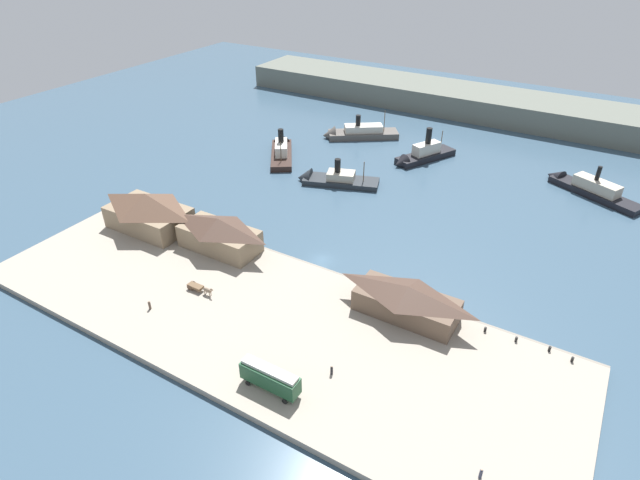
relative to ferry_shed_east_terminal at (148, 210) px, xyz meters
The scene contains 21 objects.
ground_plane 40.71m from the ferry_shed_east_terminal, 14.20° to the left, with size 320.00×320.00×0.00m, color #385166.
quay_promenade 41.23m from the ferry_shed_east_terminal, 17.21° to the right, with size 110.00×36.00×1.20m, color #9E9384.
seawall_edge 39.92m from the ferry_shed_east_terminal, ahead, with size 110.00×0.80×1.00m, color gray.
ferry_shed_east_terminal is the anchor object (origin of this frame).
ferry_shed_central_terminal 19.33m from the ferry_shed_east_terminal, ahead, with size 17.26×8.44×7.28m.
ferry_shed_west_terminal 61.41m from the ferry_shed_east_terminal, ahead, with size 18.34×7.94×6.15m.
street_tram 56.41m from the ferry_shed_east_terminal, 25.89° to the right, with size 9.55×2.64×4.24m.
horse_cart 28.61m from the ferry_shed_east_terminal, 25.49° to the right, with size 5.97×1.49×1.87m.
pedestrian_walking_west 59.80m from the ferry_shed_east_terminal, 16.95° to the right, with size 0.42×0.42×1.71m.
pedestrian_near_cart 29.86m from the ferry_shed_east_terminal, 44.08° to the right, with size 0.44×0.44×1.79m.
pedestrian_walking_east 84.98m from the ferry_shed_east_terminal, 15.63° to the right, with size 0.42×0.42×1.70m.
mooring_post_center_west 85.34m from the ferry_shed_east_terminal, ahead, with size 0.44×0.44×0.90m, color black.
mooring_post_west 88.83m from the ferry_shed_east_terminal, ahead, with size 0.44×0.44×0.90m, color black.
mooring_post_east 75.05m from the ferry_shed_east_terminal, ahead, with size 0.44×0.44×0.90m, color black.
mooring_post_center_east 80.15m from the ferry_shed_east_terminal, ahead, with size 0.44×0.44×0.90m, color black.
ferry_departing_north 48.27m from the ferry_shed_east_terminal, 62.47° to the left, with size 22.71×12.91×9.26m.
ferry_moored_west 78.80m from the ferry_shed_east_terminal, 61.29° to the left, with size 13.95×21.24×11.07m.
ferry_approaching_east 109.28m from the ferry_shed_east_terminal, 41.17° to the left, with size 25.39×15.93×9.60m.
ferry_moored_east 52.41m from the ferry_shed_east_terminal, 89.90° to the left, with size 17.26×21.95×10.43m.
ferry_mid_harbor 76.91m from the ferry_shed_east_terminal, 80.59° to the left, with size 23.54×18.99×10.81m.
far_headland 126.11m from the ferry_shed_east_terminal, 71.94° to the left, with size 180.00×24.00×8.00m, color #60665B.
Camera 1 is at (45.07, -76.29, 61.25)m, focal length 28.83 mm.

